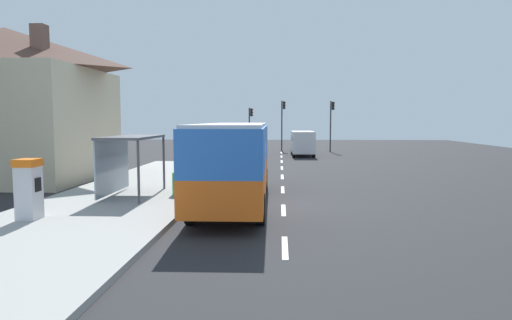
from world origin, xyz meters
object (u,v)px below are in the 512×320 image
Objects in this scene: bus at (234,158)px; bus_shelter at (125,150)px; recycling_bin_green at (178,184)px; traffic_light_far_side at (250,122)px; white_van at (302,142)px; ticket_machine at (29,189)px; recycling_bin_red at (182,181)px; recycling_bin_blue at (185,179)px; house_behind_platform at (7,103)px; sedan_near at (301,144)px; traffic_light_median at (283,118)px; traffic_light_near_side at (332,118)px.

bus reaches higher than bus_shelter.
traffic_light_far_side reaches higher than recycling_bin_green.
ticket_machine is at bearing -109.37° from white_van.
recycling_bin_green is 0.70m from recycling_bin_red.
traffic_light_far_side reaches higher than recycling_bin_blue.
recycling_bin_blue is at bearing -21.68° from house_behind_platform.
house_behind_platform is (-17.33, -24.01, 3.50)m from sedan_near.
ticket_machine is at bearing -102.96° from traffic_light_median.
bus_shelter is (-4.70, 0.75, 0.25)m from bus.
recycling_bin_green is 0.18× the size of traffic_light_near_side.
bus_shelter is at bearing -102.32° from traffic_light_median.
ticket_machine reaches higher than recycling_bin_red.
traffic_light_far_side is at bearing 175.41° from sedan_near.
sedan_near is at bearing 77.07° from recycling_bin_blue.
bus is 15.09m from house_behind_platform.
bus is at bearing -99.03° from white_van.
recycling_bin_green is 31.43m from traffic_light_median.
traffic_light_far_side is 3.61m from traffic_light_median.
bus is at bearing -87.45° from traffic_light_far_side.
white_van is at bearing -120.03° from traffic_light_near_side.
traffic_light_far_side is at bearing 83.77° from bus_shelter.
sedan_near is 1.12× the size of bus_shelter.
house_behind_platform reaches higher than bus_shelter.
recycling_bin_green is (3.69, 5.05, -0.52)m from ticket_machine.
ticket_machine reaches higher than recycling_bin_blue.
recycling_bin_red is at bearing -108.70° from traffic_light_near_side.
traffic_light_far_side is at bearing 63.98° from house_behind_platform.
bus is at bearing -43.57° from recycling_bin_blue.
sedan_near is at bearing -4.59° from traffic_light_far_side.
house_behind_platform is at bearing 123.58° from ticket_machine.
traffic_light_near_side is (9.70, 29.35, 2.86)m from recycling_bin_green.
white_van reaches higher than recycling_bin_green.
traffic_light_near_side reaches higher than white_van.
recycling_bin_green is (-2.49, 0.97, -1.19)m from bus.
bus_shelter reaches higher than recycling_bin_blue.
bus_shelter is (1.48, 4.83, 0.93)m from ticket_machine.
bus is at bearing -21.23° from recycling_bin_green.
ticket_machine is 0.42× the size of traffic_light_far_side.
traffic_light_median is 29.59m from house_behind_platform.
traffic_light_near_side is (13.39, 34.40, 2.35)m from ticket_machine.
sedan_near is (4.02, 30.68, -1.05)m from bus.
traffic_light_median is at bearing 77.04° from ticket_machine.
house_behind_platform is (-10.83, 5.00, 3.63)m from recycling_bin_red.
bus_shelter reaches higher than recycling_bin_green.
white_van is at bearing 74.86° from recycling_bin_green.
recycling_bin_blue is at bearing 36.16° from bus_shelter.
sedan_near is at bearing 173.46° from traffic_light_near_side.
house_behind_platform reaches higher than recycling_bin_blue.
traffic_light_near_side reaches higher than traffic_light_far_side.
recycling_bin_blue is 3.10m from bus_shelter.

